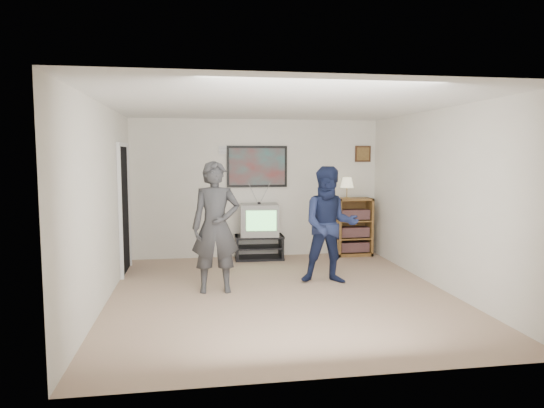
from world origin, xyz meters
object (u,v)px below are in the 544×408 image
object	(u,v)px
media_stand	(259,247)
person_tall	(216,227)
crt_television	(259,220)
bookshelf	(353,227)
person_short	(330,225)

from	to	relation	value
media_stand	person_tall	size ratio (longest dim) A/B	0.49
crt_television	bookshelf	size ratio (longest dim) A/B	0.62
crt_television	person_short	world-z (taller)	person_short
crt_television	person_tall	world-z (taller)	person_tall
crt_television	person_tall	distance (m)	2.15
crt_television	person_short	size ratio (longest dim) A/B	0.39
crt_television	bookshelf	xyz separation A→B (m)	(1.77, 0.05, -0.18)
person_short	person_tall	bearing A→B (deg)	-162.63
bookshelf	person_short	size ratio (longest dim) A/B	0.63
bookshelf	media_stand	bearing A→B (deg)	-178.39
media_stand	bookshelf	world-z (taller)	bookshelf
crt_television	person_short	xyz separation A→B (m)	(0.80, -1.77, 0.14)
person_tall	person_short	size ratio (longest dim) A/B	1.05
media_stand	person_short	bearing A→B (deg)	-63.99
media_stand	person_short	world-z (taller)	person_short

